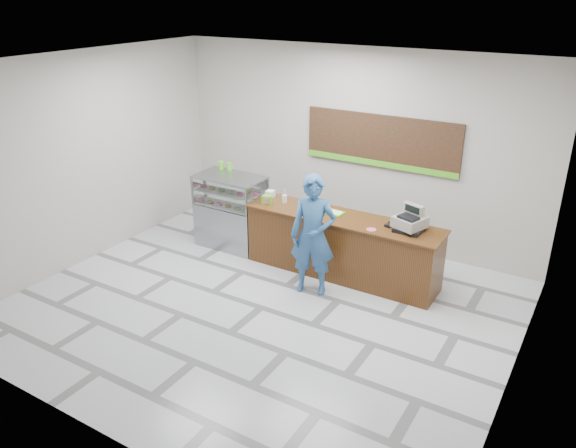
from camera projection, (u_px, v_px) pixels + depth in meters
The scene contains 16 objects.
floor at pixel (261, 307), 8.36m from camera, with size 7.00×7.00×0.00m, color silver.
back_wall at pixel (352, 147), 10.03m from camera, with size 7.00×7.00×0.00m, color #B6B1A8.
ceiling at pixel (256, 66), 6.98m from camera, with size 7.00×7.00×0.00m, color silver.
sales_counter at pixel (342, 246), 9.11m from camera, with size 3.26×0.76×1.03m.
display_case at pixel (231, 211), 10.10m from camera, with size 1.22×0.72×1.33m.
menu_board at pixel (381, 142), 9.66m from camera, with size 2.80×0.06×0.90m.
cash_register at pixel (410, 221), 8.37m from camera, with size 0.52×0.53×0.38m.
card_terminal at pixel (389, 225), 8.57m from camera, with size 0.08×0.17×0.04m, color black.
serving_tray at pixel (333, 212), 9.06m from camera, with size 0.35×0.27×0.02m.
napkin_box at pixel (270, 194), 9.71m from camera, with size 0.14×0.14×0.12m, color white.
straw_cup at pixel (285, 199), 9.48m from camera, with size 0.09×0.09×0.13m, color silver.
promo_box at pixel (267, 200), 9.42m from camera, with size 0.16×0.11×0.14m, color #54BC24.
donut_decal at pixel (371, 230), 8.45m from camera, with size 0.15×0.15×0.00m, color #ED558B.
green_cup_left at pixel (221, 165), 10.19m from camera, with size 0.09×0.09×0.15m, color #54BC24.
green_cup_right at pixel (230, 167), 10.12m from camera, with size 0.09×0.09×0.15m, color #54BC24.
customer at pixel (313, 235), 8.46m from camera, with size 0.69×0.45×1.90m, color #2D5A8E.
Camera 1 is at (4.06, -5.94, 4.44)m, focal length 35.00 mm.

